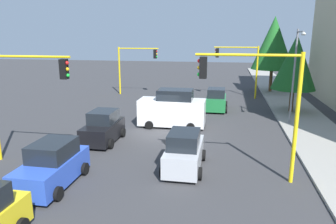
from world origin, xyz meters
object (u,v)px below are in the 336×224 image
object	(u,v)px
traffic_signal_near_left	(257,92)
tree_roadside_mid	(295,62)
traffic_signal_near_right	(22,87)
car_black	(103,128)
car_silver	(184,152)
traffic_signal_far_right	(135,61)
car_blue	(52,166)
delivery_van_white	(172,109)
street_lamp_curbside	(296,67)
car_green	(216,100)
tree_roadside_far	(274,43)
traffic_signal_far_left	(239,61)

from	to	relation	value
traffic_signal_near_left	tree_roadside_mid	xyz separation A→B (m)	(-14.00, 4.27, 0.19)
traffic_signal_near_right	tree_roadside_mid	size ratio (longest dim) A/B	0.86
car_black	car_silver	bearing A→B (deg)	59.93
traffic_signal_far_right	traffic_signal_near_left	bearing A→B (deg)	29.61
car_blue	delivery_van_white	bearing A→B (deg)	159.96
traffic_signal_far_right	traffic_signal_near_right	bearing A→B (deg)	-0.19
traffic_signal_near_left	street_lamp_curbside	world-z (taller)	street_lamp_curbside
car_silver	traffic_signal_near_right	bearing A→B (deg)	-85.67
car_blue	car_black	world-z (taller)	same
car_green	car_black	bearing A→B (deg)	-33.52
traffic_signal_near_left	car_black	bearing A→B (deg)	-113.55
car_blue	tree_roadside_far	bearing A→B (deg)	154.32
car_green	car_black	size ratio (longest dim) A/B	1.00
car_silver	car_black	xyz separation A→B (m)	(-3.23, -5.57, -0.00)
traffic_signal_near_left	car_silver	world-z (taller)	traffic_signal_near_left
tree_roadside_far	delivery_van_white	size ratio (longest dim) A/B	1.80
tree_roadside_far	car_blue	distance (m)	29.45
traffic_signal_far_right	street_lamp_curbside	size ratio (longest dim) A/B	0.75
traffic_signal_far_right	car_blue	bearing A→B (deg)	6.53
traffic_signal_far_left	traffic_signal_far_right	distance (m)	11.30
tree_roadside_mid	car_black	distance (m)	16.93
traffic_signal_far_left	tree_roadside_far	bearing A→B (deg)	136.22
traffic_signal_far_left	delivery_van_white	xyz separation A→B (m)	(12.00, -5.04, -2.60)
car_silver	car_green	size ratio (longest dim) A/B	1.05
traffic_signal_far_right	car_blue	distance (m)	22.51
tree_roadside_far	car_silver	bearing A→B (deg)	-16.72
car_green	traffic_signal_far_left	bearing A→B (deg)	161.05
traffic_signal_near_right	car_blue	distance (m)	4.63
street_lamp_curbside	tree_roadside_mid	size ratio (longest dim) A/B	1.05
traffic_signal_far_left	car_green	world-z (taller)	traffic_signal_far_left
traffic_signal_far_left	car_silver	distance (m)	19.87
traffic_signal_far_left	delivery_van_white	bearing A→B (deg)	-22.80
traffic_signal_near_right	traffic_signal_far_left	bearing A→B (deg)	150.39
delivery_van_white	car_silver	distance (m)	7.62
traffic_signal_near_left	car_black	xyz separation A→B (m)	(-3.85, -8.83, -3.26)
street_lamp_curbside	delivery_van_white	size ratio (longest dim) A/B	1.46
traffic_signal_far_right	car_black	xyz separation A→B (m)	(16.15, 2.54, -2.86)
traffic_signal_far_left	car_green	distance (m)	7.08
traffic_signal_near_right	street_lamp_curbside	world-z (taller)	street_lamp_curbside
tree_roadside_mid	tree_roadside_far	xyz separation A→B (m)	(-10.00, -0.50, 1.35)
traffic_signal_near_left	car_blue	world-z (taller)	traffic_signal_near_left
traffic_signal_far_right	tree_roadside_mid	distance (m)	16.76
tree_roadside_far	car_green	xyz separation A→B (m)	(10.07, -5.92, -4.80)
car_silver	tree_roadside_far	bearing A→B (deg)	163.28
delivery_van_white	car_black	xyz separation A→B (m)	(4.15, -3.72, -0.39)
car_blue	car_black	bearing A→B (deg)	-179.99
traffic_signal_far_right	tree_roadside_far	distance (m)	15.77
traffic_signal_far_left	traffic_signal_near_right	world-z (taller)	traffic_signal_near_right
traffic_signal_near_right	car_green	world-z (taller)	traffic_signal_near_right
delivery_van_white	traffic_signal_near_left	bearing A→B (deg)	32.56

